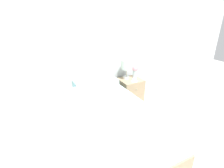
% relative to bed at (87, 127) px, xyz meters
% --- Properties ---
extents(ground_plane, '(12.00, 12.00, 0.00)m').
position_rel_bed_xyz_m(ground_plane, '(0.00, 0.91, -0.31)').
color(ground_plane, silver).
extents(wall_back, '(8.00, 0.06, 2.60)m').
position_rel_bed_xyz_m(wall_back, '(0.00, 0.98, 0.99)').
color(wall_back, white).
rests_on(wall_back, ground_plane).
extents(bed, '(1.75, 1.97, 1.19)m').
position_rel_bed_xyz_m(bed, '(0.00, 0.00, 0.00)').
color(bed, tan).
rests_on(bed, ground_plane).
extents(nightstand, '(0.42, 0.41, 0.56)m').
position_rel_bed_xyz_m(nightstand, '(1.15, 0.69, -0.03)').
color(nightstand, tan).
rests_on(nightstand, ground_plane).
extents(table_lamp, '(0.21, 0.21, 0.37)m').
position_rel_bed_xyz_m(table_lamp, '(1.09, 0.76, 0.52)').
color(table_lamp, white).
rests_on(table_lamp, nightstand).
extents(flower_vase, '(0.14, 0.14, 0.27)m').
position_rel_bed_xyz_m(flower_vase, '(1.28, 0.76, 0.41)').
color(flower_vase, silver).
rests_on(flower_vase, nightstand).
extents(teacup, '(0.13, 0.13, 0.05)m').
position_rel_bed_xyz_m(teacup, '(1.16, 0.58, 0.28)').
color(teacup, white).
rests_on(teacup, nightstand).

